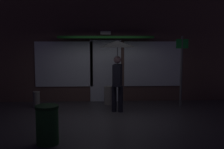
{
  "coord_description": "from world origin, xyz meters",
  "views": [
    {
      "loc": [
        -0.22,
        -8.16,
        2.23
      ],
      "look_at": [
        0.16,
        0.63,
        1.16
      ],
      "focal_mm": 46.74,
      "sensor_mm": 36.0,
      "label": 1
    }
  ],
  "objects": [
    {
      "name": "street_sign_post",
      "position": [
        2.47,
        1.24,
        1.33
      ],
      "size": [
        0.4,
        0.07,
        2.33
      ],
      "color": "#595B60",
      "rests_on": "ground"
    },
    {
      "name": "person_with_umbrella",
      "position": [
        0.33,
        0.63,
        1.7
      ],
      "size": [
        1.1,
        1.1,
        2.19
      ],
      "rotation": [
        0.0,
        0.0,
        1.36
      ],
      "color": "black",
      "rests_on": "ground"
    },
    {
      "name": "sidewalk_bollard_2",
      "position": [
        -2.28,
        1.27,
        0.27
      ],
      "size": [
        0.22,
        0.22,
        0.53
      ],
      "primitive_type": "cylinder",
      "color": "slate",
      "rests_on": "ground"
    },
    {
      "name": "ground_plane",
      "position": [
        0.0,
        0.0,
        0.0
      ],
      "size": [
        18.0,
        18.0,
        0.0
      ],
      "primitive_type": "plane",
      "color": "#38353A"
    },
    {
      "name": "building_facade",
      "position": [
        0.0,
        2.34,
        2.05
      ],
      "size": [
        9.84,
        1.0,
        4.14
      ],
      "color": "brown",
      "rests_on": "ground"
    },
    {
      "name": "sidewalk_bollard",
      "position": [
        0.08,
        1.69,
        0.31
      ],
      "size": [
        0.29,
        0.29,
        0.61
      ],
      "primitive_type": "cylinder",
      "color": "#9E998E",
      "rests_on": "ground"
    },
    {
      "name": "trash_bin",
      "position": [
        -1.33,
        -2.08,
        0.42
      ],
      "size": [
        0.5,
        0.5,
        0.84
      ],
      "color": "#1E4C23",
      "rests_on": "ground"
    }
  ]
}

